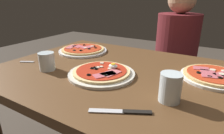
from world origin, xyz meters
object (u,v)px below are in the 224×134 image
at_px(pizza_foreground, 102,73).
at_px(knife, 125,112).
at_px(fork, 32,62).
at_px(pizza_across_right, 214,76).
at_px(dining_table, 124,93).
at_px(water_glass_far, 170,89).
at_px(diner_person, 174,67).
at_px(pizza_across_left, 83,50).
at_px(water_glass_near, 47,63).

relative_size(pizza_foreground, knife, 1.66).
bearing_deg(fork, pizza_foreground, 6.68).
bearing_deg(pizza_across_right, knife, -116.45).
bearing_deg(dining_table, water_glass_far, -31.76).
xyz_separation_m(pizza_foreground, diner_person, (0.14, 0.84, -0.22)).
bearing_deg(knife, pizza_across_left, 139.45).
bearing_deg(pizza_across_left, fork, -108.18).
height_order(pizza_across_left, pizza_across_right, same).
relative_size(pizza_across_left, water_glass_far, 3.06).
xyz_separation_m(dining_table, water_glass_far, (0.25, -0.16, 0.16)).
relative_size(water_glass_far, fork, 0.69).
distance_m(pizza_foreground, pizza_across_left, 0.41).
height_order(pizza_across_right, water_glass_far, water_glass_far).
distance_m(dining_table, diner_person, 0.76).
distance_m(fork, knife, 0.67).
distance_m(water_glass_near, fork, 0.17).
bearing_deg(pizza_foreground, water_glass_far, -11.91).
bearing_deg(pizza_across_right, water_glass_near, -156.89).
distance_m(pizza_across_left, fork, 0.32).
height_order(dining_table, pizza_foreground, pizza_foreground).
relative_size(pizza_across_right, knife, 1.50).
distance_m(pizza_across_left, water_glass_near, 0.35).
relative_size(pizza_foreground, water_glass_near, 3.51).
relative_size(water_glass_far, diner_person, 0.08).
xyz_separation_m(pizza_across_right, diner_person, (-0.30, 0.63, -0.22)).
distance_m(pizza_across_right, diner_person, 0.73).
height_order(dining_table, pizza_across_left, pizza_across_left).
xyz_separation_m(water_glass_far, knife, (-0.10, -0.14, -0.04)).
bearing_deg(pizza_across_left, knife, -40.55).
bearing_deg(pizza_across_right, pizza_across_left, 176.90).
bearing_deg(diner_person, water_glass_far, 101.44).
bearing_deg(knife, dining_table, 117.57).
bearing_deg(diner_person, pizza_foreground, 80.79).
distance_m(dining_table, pizza_across_left, 0.45).
distance_m(pizza_foreground, fork, 0.43).
xyz_separation_m(pizza_across_left, fork, (-0.10, -0.31, -0.01)).
distance_m(water_glass_far, fork, 0.75).
height_order(dining_table, knife, knife).
bearing_deg(water_glass_far, fork, 178.59).
height_order(pizza_foreground, water_glass_far, water_glass_far).
distance_m(pizza_across_left, diner_person, 0.77).
bearing_deg(diner_person, pizza_across_right, 115.53).
height_order(water_glass_far, fork, water_glass_far).
relative_size(pizza_foreground, fork, 2.07).
xyz_separation_m(pizza_across_left, diner_person, (0.46, 0.59, -0.22)).
xyz_separation_m(pizza_across_left, water_glass_near, (0.06, -0.34, 0.03)).
bearing_deg(water_glass_far, pizza_across_right, 68.13).
bearing_deg(water_glass_near, pizza_across_right, 23.11).
relative_size(pizza_across_left, water_glass_near, 3.57).
bearing_deg(pizza_across_right, water_glass_far, -111.87).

